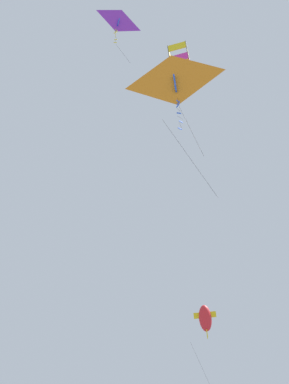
{
  "coord_description": "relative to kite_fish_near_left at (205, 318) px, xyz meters",
  "views": [
    {
      "loc": [
        17.59,
        5.61,
        2.94
      ],
      "look_at": [
        2.42,
        3.88,
        20.23
      ],
      "focal_mm": 38.9,
      "sensor_mm": 36.0,
      "label": 1
    }
  ],
  "objects": [
    {
      "name": "kite_fish_near_left",
      "position": [
        0.0,
        0.0,
        0.0
      ],
      "size": [
        2.28,
        1.86,
        6.98
      ],
      "rotation": [
        0.41,
        0.0,
        1.53
      ],
      "color": "red"
    },
    {
      "name": "kite_box_mid_left",
      "position": [
        15.35,
        -0.42,
        6.06
      ],
      "size": [
        1.77,
        1.47,
        8.14
      ],
      "rotation": [
        0.21,
        0.0,
        1.41
      ],
      "color": "yellow"
    },
    {
      "name": "kite_delta_upper_right",
      "position": [
        16.46,
        -3.71,
        9.69
      ],
      "size": [
        1.86,
        2.0,
        5.64
      ],
      "rotation": [
        0.41,
        0.0,
        2.12
      ],
      "color": "purple"
    },
    {
      "name": "kite_delta_highest",
      "position": [
        16.74,
        -0.88,
        0.93
      ],
      "size": [
        1.78,
        3.06,
        7.17
      ],
      "rotation": [
        0.38,
        0.0,
        1.48
      ],
      "color": "orange"
    }
  ]
}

